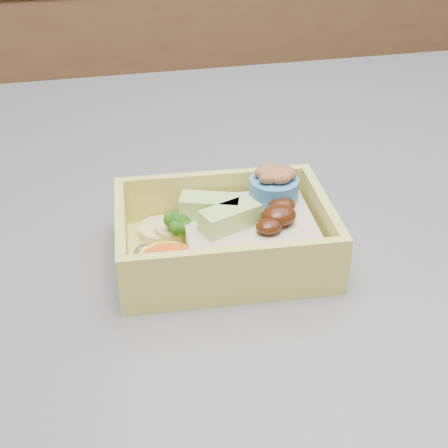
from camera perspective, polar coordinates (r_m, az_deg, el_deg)
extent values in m
cube|color=brown|center=(1.87, -4.91, 8.87)|extent=(3.20, 0.60, 0.90)
cube|color=#3B3B40|center=(0.55, 13.82, -1.72)|extent=(1.24, 0.84, 0.04)
cube|color=#DACF5A|center=(0.48, 0.00, -2.75)|extent=(0.17, 0.13, 0.01)
cube|color=#DACF5A|center=(0.51, -0.92, 2.80)|extent=(0.16, 0.02, 0.04)
cube|color=#DACF5A|center=(0.42, 1.12, -4.39)|extent=(0.16, 0.02, 0.04)
cube|color=#DACF5A|center=(0.48, 8.94, 0.30)|extent=(0.01, 0.10, 0.04)
cube|color=#DACF5A|center=(0.46, -9.32, -1.24)|extent=(0.01, 0.10, 0.04)
cube|color=tan|center=(0.47, 2.32, -0.97)|extent=(0.10, 0.09, 0.02)
ellipsoid|color=#361508|center=(0.46, 5.02, 0.79)|extent=(0.03, 0.02, 0.01)
ellipsoid|color=#361508|center=(0.48, 5.30, 1.70)|extent=(0.02, 0.02, 0.01)
ellipsoid|color=#361508|center=(0.45, 4.11, -0.22)|extent=(0.02, 0.02, 0.01)
cube|color=#ADDB73|center=(0.46, 0.54, 0.62)|extent=(0.05, 0.03, 0.02)
cube|color=#ADDB73|center=(0.47, -1.30, 1.62)|extent=(0.05, 0.03, 0.02)
cylinder|color=#7BA358|center=(0.48, -3.87, -1.20)|extent=(0.01, 0.01, 0.01)
sphere|color=#276216|center=(0.47, -3.94, 0.40)|extent=(0.02, 0.02, 0.02)
sphere|color=#276216|center=(0.48, -3.12, 0.51)|extent=(0.01, 0.01, 0.01)
sphere|color=#276216|center=(0.48, -4.72, 0.44)|extent=(0.01, 0.01, 0.01)
sphere|color=#276216|center=(0.47, -3.53, -0.25)|extent=(0.01, 0.01, 0.01)
sphere|color=#276216|center=(0.47, -4.29, -0.25)|extent=(0.01, 0.01, 0.01)
sphere|color=#276216|center=(0.48, -4.01, 0.63)|extent=(0.01, 0.01, 0.01)
cylinder|color=yellow|center=(0.45, -5.31, -3.91)|extent=(0.04, 0.04, 0.02)
cylinder|color=#D54F12|center=(0.44, -5.40, -2.61)|extent=(0.02, 0.02, 0.00)
cylinder|color=#D54F12|center=(0.44, -6.16, -2.95)|extent=(0.02, 0.02, 0.00)
cylinder|color=#D54F12|center=(0.44, -4.43, -2.69)|extent=(0.02, 0.02, 0.00)
cylinder|color=#DEC180|center=(0.50, -5.77, -0.56)|extent=(0.04, 0.04, 0.01)
cylinder|color=#DEC180|center=(0.49, -4.32, -0.35)|extent=(0.04, 0.04, 0.01)
ellipsoid|color=silver|center=(0.50, -2.64, 0.61)|extent=(0.02, 0.02, 0.02)
ellipsoid|color=silver|center=(0.46, -7.22, -2.81)|extent=(0.02, 0.02, 0.02)
cylinder|color=#3A81C8|center=(0.49, 4.58, 3.19)|extent=(0.04, 0.04, 0.02)
ellipsoid|color=brown|center=(0.49, 4.64, 4.56)|extent=(0.02, 0.01, 0.01)
ellipsoid|color=brown|center=(0.49, 5.46, 4.81)|extent=(0.02, 0.01, 0.01)
ellipsoid|color=brown|center=(0.49, 3.72, 4.75)|extent=(0.02, 0.01, 0.01)
ellipsoid|color=brown|center=(0.48, 5.24, 4.20)|extent=(0.02, 0.01, 0.01)
ellipsoid|color=brown|center=(0.48, 4.17, 4.22)|extent=(0.02, 0.01, 0.01)
ellipsoid|color=brown|center=(0.49, 5.73, 4.48)|extent=(0.02, 0.01, 0.01)
ellipsoid|color=brown|center=(0.49, 4.22, 5.03)|extent=(0.02, 0.01, 0.01)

